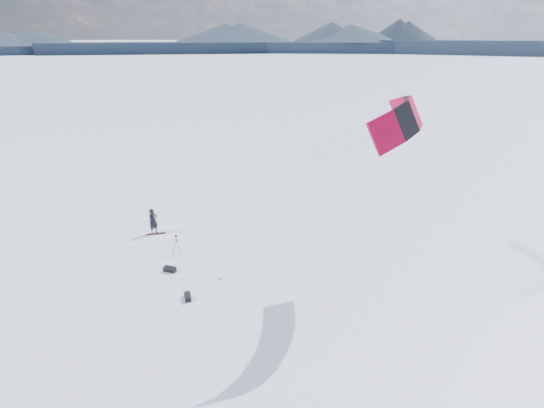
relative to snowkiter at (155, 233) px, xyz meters
The scene contains 9 objects.
ground 3.74m from the snowkiter, 50.93° to the right, with size 1800.00×1800.00×0.00m, color white.
horizon_hills 6.17m from the snowkiter, 50.93° to the right, with size 704.47×706.88×10.97m.
snow_tracks 3.35m from the snowkiter, 74.13° to the right, with size 13.93×10.25×0.01m.
snowkiter is the anchor object (origin of this frame).
snowboard 0.18m from the snowkiter, 21.19° to the right, with size 1.34×0.25×0.04m, color maroon.
tripod 3.64m from the snowkiter, 21.27° to the right, with size 0.58×0.61×1.29m.
gear_bag_a 5.45m from the snowkiter, 35.95° to the right, with size 0.80×0.49×0.33m.
gear_bag_b 8.56m from the snowkiter, 33.71° to the right, with size 0.73×0.71×0.31m.
power_kite 18.55m from the snowkiter, ahead, with size 17.12×6.71×9.07m.
Camera 1 is at (17.32, -14.86, 13.14)m, focal length 26.00 mm.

